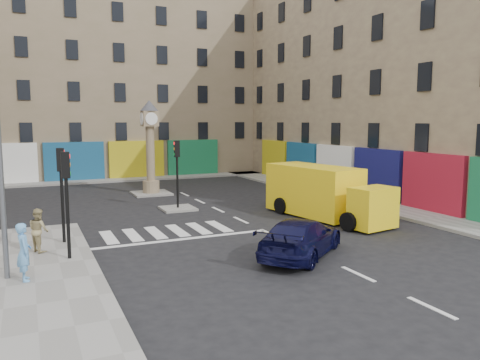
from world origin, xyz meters
TOP-DOWN VIEW (x-y plane):
  - ground at (0.00, 0.00)m, footprint 120.00×120.00m
  - sidewalk_right at (8.70, 10.00)m, footprint 2.60×30.00m
  - sidewalk_far at (-4.00, 22.20)m, footprint 32.00×2.40m
  - island_near at (-2.00, 8.00)m, footprint 1.80×1.80m
  - island_far at (-2.00, 14.00)m, footprint 2.40×2.40m
  - building_right at (15.00, 10.00)m, footprint 10.00×30.00m
  - building_far at (-4.00, 28.00)m, footprint 32.00×10.00m
  - traffic_light_left_near at (-8.30, 0.20)m, footprint 0.28×0.22m
  - traffic_light_left_far at (-8.30, 2.60)m, footprint 0.28×0.22m
  - traffic_light_island at (-2.00, 8.00)m, footprint 0.28×0.22m
  - clock_pillar at (-2.00, 14.00)m, footprint 1.20×1.20m
  - navy_sedan at (-0.58, -2.48)m, footprint 4.96×4.52m
  - yellow_van at (3.99, 2.77)m, footprint 3.33×7.38m
  - pedestrian_blue at (-9.70, -1.65)m, footprint 0.48×0.68m
  - pedestrian_tan at (-9.22, 1.56)m, footprint 0.88×0.96m

SIDE VIEW (x-z plane):
  - ground at x=0.00m, z-range 0.00..0.00m
  - island_near at x=-2.00m, z-range 0.00..0.12m
  - island_far at x=-2.00m, z-range 0.00..0.12m
  - sidewalk_right at x=8.70m, z-range 0.00..0.15m
  - sidewalk_far at x=-4.00m, z-range 0.00..0.15m
  - navy_sedan at x=-0.58m, z-range 0.00..1.39m
  - pedestrian_tan at x=-9.22m, z-range 0.15..1.74m
  - pedestrian_blue at x=-9.70m, z-range 0.15..1.90m
  - yellow_van at x=3.99m, z-range -0.01..2.58m
  - traffic_light_island at x=-2.00m, z-range 0.74..4.44m
  - traffic_light_left_near at x=-8.30m, z-range 0.77..4.47m
  - traffic_light_left_far at x=-8.30m, z-range 0.77..4.47m
  - clock_pillar at x=-2.00m, z-range 0.50..6.60m
  - building_right at x=15.00m, z-range 0.00..16.00m
  - building_far at x=-4.00m, z-range 0.00..17.00m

